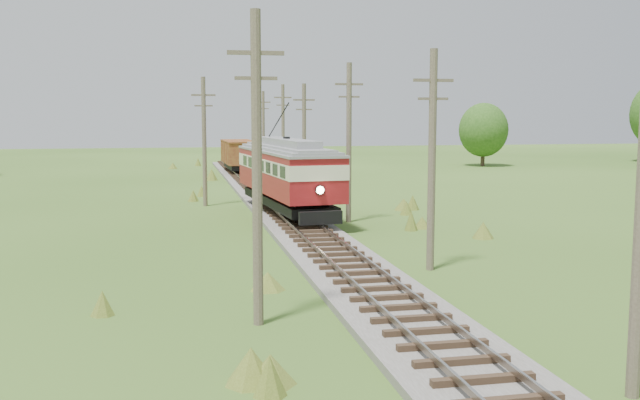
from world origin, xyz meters
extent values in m
cube|color=#605B54|center=(0.00, 34.00, 0.12)|extent=(3.60, 96.00, 0.25)
cube|color=#726659|center=(-0.72, 34.00, 0.48)|extent=(0.08, 96.00, 0.17)
cube|color=#726659|center=(0.72, 34.00, 0.48)|extent=(0.08, 96.00, 0.17)
cube|color=#2D2116|center=(0.00, 34.00, 0.33)|extent=(2.40, 96.00, 0.16)
cube|color=black|center=(0.00, 33.33, 1.06)|extent=(3.80, 12.50, 0.50)
cube|color=maroon|center=(0.00, 33.33, 2.18)|extent=(4.37, 13.61, 1.23)
cube|color=beige|center=(0.00, 33.33, 3.18)|extent=(4.40, 13.68, 0.78)
cube|color=black|center=(0.00, 33.33, 3.18)|extent=(4.38, 13.09, 0.61)
cube|color=maroon|center=(0.00, 33.33, 3.74)|extent=(4.37, 13.61, 0.33)
cube|color=gray|center=(0.00, 33.33, 4.11)|extent=(4.44, 13.75, 0.42)
cube|color=gray|center=(0.00, 33.33, 4.48)|extent=(2.34, 10.12, 0.45)
sphere|color=#FFF2BF|center=(0.64, 26.59, 2.34)|extent=(0.40, 0.40, 0.40)
cylinder|color=black|center=(-0.19, 35.33, 5.74)|extent=(0.56, 5.18, 2.15)
cylinder|color=black|center=(-0.36, 28.21, 1.01)|extent=(0.22, 0.90, 0.89)
cylinder|color=black|center=(1.31, 28.37, 1.01)|extent=(0.22, 0.90, 0.89)
cylinder|color=black|center=(-1.31, 38.29, 1.01)|extent=(0.22, 0.90, 0.89)
cylinder|color=black|center=(0.36, 38.45, 1.01)|extent=(0.22, 0.90, 0.89)
cube|color=black|center=(0.00, 64.96, 0.94)|extent=(2.47, 7.91, 0.55)
cube|color=#5E2216|center=(0.00, 64.96, 2.31)|extent=(3.06, 8.80, 2.18)
cube|color=#5E2216|center=(0.00, 64.96, 3.45)|extent=(3.13, 8.97, 0.13)
cylinder|color=black|center=(-0.75, 62.32, 1.00)|extent=(0.15, 0.88, 0.87)
cylinder|color=black|center=(0.89, 62.37, 1.00)|extent=(0.15, 0.88, 0.87)
cylinder|color=black|center=(-0.89, 67.56, 1.00)|extent=(0.15, 0.88, 0.87)
cylinder|color=black|center=(0.75, 67.60, 1.00)|extent=(0.15, 0.88, 0.87)
cone|color=gray|center=(4.56, 52.04, 0.61)|extent=(3.24, 3.24, 1.21)
cone|color=gray|center=(5.37, 51.02, 0.35)|extent=(1.82, 1.82, 0.71)
cylinder|color=brown|center=(3.30, 18.00, 4.30)|extent=(0.30, 0.30, 8.60)
cube|color=brown|center=(3.30, 18.00, 7.40)|extent=(1.60, 0.12, 0.12)
cube|color=brown|center=(3.30, 18.00, 6.70)|extent=(1.20, 0.10, 0.10)
cylinder|color=brown|center=(3.20, 31.00, 4.50)|extent=(0.30, 0.30, 9.00)
cube|color=brown|center=(3.20, 31.00, 7.80)|extent=(1.60, 0.12, 0.12)
cube|color=brown|center=(3.20, 31.00, 7.10)|extent=(1.20, 0.10, 0.10)
cylinder|color=brown|center=(3.00, 44.00, 4.20)|extent=(0.30, 0.30, 8.40)
cube|color=brown|center=(3.00, 44.00, 7.20)|extent=(1.60, 0.12, 0.12)
cube|color=brown|center=(3.00, 44.00, 6.50)|extent=(1.20, 0.10, 0.10)
cylinder|color=brown|center=(3.40, 57.00, 4.45)|extent=(0.30, 0.30, 8.90)
cube|color=brown|center=(3.40, 57.00, 7.70)|extent=(1.60, 0.12, 0.12)
cube|color=brown|center=(3.40, 57.00, 7.00)|extent=(1.20, 0.10, 0.10)
cylinder|color=brown|center=(3.20, 70.00, 4.35)|extent=(0.30, 0.30, 8.70)
cube|color=brown|center=(3.20, 70.00, 7.50)|extent=(1.60, 0.12, 0.12)
cube|color=brown|center=(3.20, 70.00, 6.80)|extent=(1.20, 0.10, 0.10)
cylinder|color=brown|center=(-4.20, 12.00, 4.50)|extent=(0.30, 0.30, 9.00)
cube|color=brown|center=(-4.20, 12.00, 7.80)|extent=(1.60, 0.12, 0.12)
cube|color=brown|center=(-4.20, 12.00, 7.10)|extent=(1.20, 0.10, 0.10)
cylinder|color=brown|center=(-4.50, 40.00, 4.30)|extent=(0.30, 0.30, 8.60)
cube|color=brown|center=(-4.50, 40.00, 7.40)|extent=(1.60, 0.12, 0.12)
cube|color=brown|center=(-4.50, 40.00, 6.70)|extent=(1.20, 0.10, 0.10)
cylinder|color=#38281C|center=(30.00, 72.00, 1.26)|extent=(0.50, 0.50, 2.52)
ellipsoid|color=#244916|center=(30.00, 72.00, 4.34)|extent=(5.88, 5.88, 6.47)
camera|label=1|loc=(-6.51, -8.15, 6.06)|focal=40.00mm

